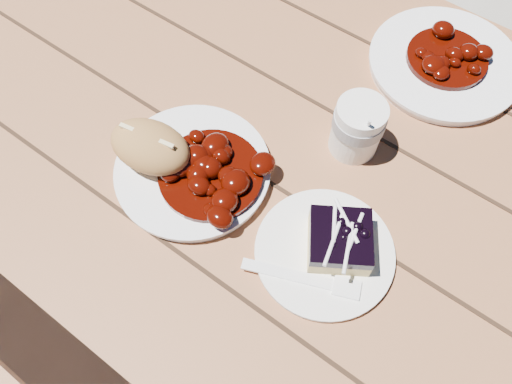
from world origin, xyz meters
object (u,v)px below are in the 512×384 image
Objects in this scene: blueberry_cake at (340,240)px; second_plate at (444,64)px; picnic_table at (141,99)px; main_plate at (193,171)px; coffee_cup at (357,128)px; bread_roll at (150,147)px; dessert_plate at (324,253)px.

blueberry_cake is 0.45× the size of second_plate.
blueberry_cake is at bearing -12.64° from picnic_table.
main_plate is 0.24m from coffee_cup.
blueberry_cake is at bearing -66.28° from coffee_cup.
coffee_cup is at bearing 81.57° from blueberry_cake.
coffee_cup reaches higher than second_plate.
blueberry_cake is at bearing 5.25° from main_plate.
picnic_table is 0.55m from blueberry_cake.
bread_roll is 0.29m from blueberry_cake.
picnic_table is at bearing -174.00° from coffee_cup.
bread_roll is 1.10× the size of blueberry_cake.
bread_roll is at bearing -121.69° from second_plate.
picnic_table is 0.34m from main_plate.
picnic_table is 18.36× the size of blueberry_cake.
main_plate is 0.23m from blueberry_cake.
main_plate is 0.45m from second_plate.
bread_roll is 0.66× the size of dessert_plate.
bread_roll reaches higher than dessert_plate.
blueberry_cake is 0.38m from second_plate.
dessert_plate is at bearing -87.48° from second_plate.
picnic_table is 8.33× the size of second_plate.
bread_roll is at bearing -137.48° from coffee_cup.
coffee_cup is (-0.07, 0.16, 0.01)m from blueberry_cake.
picnic_table is at bearing 144.39° from bread_roll.
second_plate is at bearing 29.31° from picnic_table.
bread_roll reaches higher than blueberry_cake.
coffee_cup reaches higher than bread_roll.
blueberry_cake is (0.29, 0.04, -0.01)m from bread_roll.
blueberry_cake reaches higher than dessert_plate.
main_plate is at bearing 19.98° from bread_roll.
second_plate is (-0.02, 0.39, 0.00)m from dessert_plate.
second_plate is at bearing 58.31° from bread_roll.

